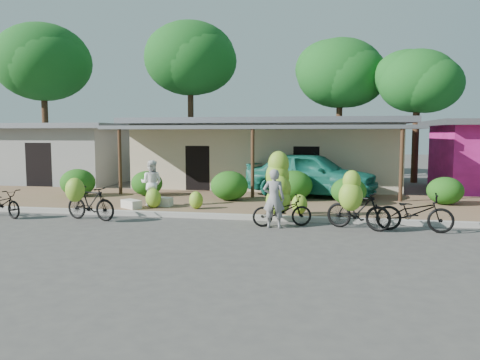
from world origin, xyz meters
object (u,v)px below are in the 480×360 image
Objects in this scene: bike_right at (356,205)px; vendor at (274,199)px; bike_left at (88,201)px; sack_far at (131,204)px; bike_far_right at (414,212)px; teal_van at (311,174)px; tree_back_left at (41,61)px; tree_far_center at (188,57)px; bike_center at (280,195)px; tree_near_right at (414,80)px; bike_far_left at (0,201)px; sack_near at (160,202)px; bystander at (151,183)px; tree_center_right at (337,72)px.

vendor is at bearing 113.39° from bike_right.
sack_far is (0.60, 1.80, -0.35)m from bike_left.
bike_far_right is at bearing -10.22° from sack_far.
teal_van is at bearing -98.60° from vendor.
bike_right is at bearing -151.67° from teal_van.
tree_back_left is 5.39× the size of vendor.
bike_center is (7.26, -14.69, -6.44)m from tree_far_center.
vendor is (-5.86, -13.74, -4.68)m from tree_near_right.
tree_far_center reaches higher than vendor.
vendor is (-0.11, -0.56, -0.04)m from bike_center.
bike_left is 1.10× the size of vendor.
sack_near is at bearing -39.00° from bike_far_left.
bike_far_left is 4.78m from bystander.
sack_far is (-8.87, 1.60, -0.27)m from bike_far_right.
tree_near_right reaches higher than bike_center.
teal_van reaches higher than bike_far_right.
bike_right is 2.20× the size of sack_near.
tree_back_left is 1.10× the size of tree_center_right.
bystander reaches higher than sack_far.
bystander reaches higher than bike_right.
tree_center_right reaches higher than bike_far_left.
sack_far is (3.58, 1.86, -0.28)m from bike_far_left.
sack_far is 5.43m from vendor.
bike_far_right is (3.69, -0.32, -0.35)m from bike_center.
tree_near_right is 15.65m from vendor.
tree_back_left is at bearing -159.44° from tree_far_center.
tree_back_left is 5.58× the size of bystander.
bike_right is (0.40, -15.67, -5.57)m from tree_center_right.
tree_center_right reaches higher than bike_left.
tree_center_right is 15.80m from sack_near.
bike_left is 5.82m from bike_center.
vendor is at bearing 151.49° from bystander.
vendor is (-3.80, -0.23, 0.31)m from bike_far_right.
bystander is (-6.82, 2.33, 0.23)m from bike_right.
vendor is at bearing -113.08° from tree_near_right.
sack_far is at bearing 140.94° from teal_van.
bike_center is (-1.74, -15.19, -5.40)m from tree_center_right.
sack_near is at bearing 91.41° from bike_right.
tree_far_center reaches higher than tree_center_right.
sack_far is 7.31m from teal_van.
bike_center reaches higher than teal_van.
sack_near is (-6.15, -13.26, -6.00)m from tree_center_right.
tree_back_left is 16.67m from bike_left.
sack_far is (-0.78, -0.65, -0.01)m from sack_near.
tree_center_right is at bearing 14.97° from bike_far_right.
sack_near is at bearing -31.26° from vendor.
tree_far_center reaches higher than tree_near_right.
tree_near_right is 14.93m from bike_right.
sack_far is (-6.93, -13.91, -6.01)m from tree_center_right.
bike_center is 5.02m from bystander.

